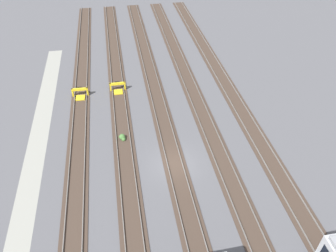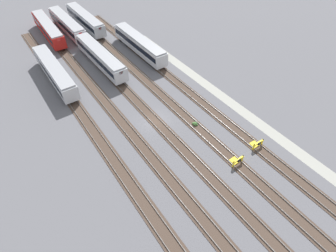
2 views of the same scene
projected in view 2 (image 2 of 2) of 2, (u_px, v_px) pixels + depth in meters
ground_plane at (155, 121)px, 43.31m from camera, size 400.00×400.00×0.00m
service_walkway at (216, 92)px, 48.83m from camera, size 54.00×2.00×0.01m
rail_track_nearest at (199, 100)px, 47.09m from camera, size 90.00×2.23×0.21m
rail_track_near_inner at (178, 110)px, 45.18m from camera, size 90.00×2.24×0.21m
rail_track_middle at (155, 120)px, 43.27m from camera, size 90.00×2.24×0.21m
rail_track_far_inner at (130, 132)px, 41.37m from camera, size 90.00×2.23×0.21m
rail_track_farthest at (103, 145)px, 39.46m from camera, size 90.00×2.23×0.21m
subway_car_front_row_leftmost at (67, 24)px, 64.77m from camera, size 18.04×3.11×3.70m
subway_car_front_row_left_inner at (139, 44)px, 57.53m from camera, size 18.00×2.87×3.70m
subway_car_front_row_centre at (55, 72)px, 49.88m from camera, size 18.01×2.87×3.70m
subway_car_front_row_right_inner at (100, 57)px, 53.74m from camera, size 18.05×3.14×3.70m
subway_car_front_row_rightmost at (48, 29)px, 62.87m from camera, size 18.07×3.28×3.70m
subway_car_back_row_leftmost at (85, 20)px, 66.67m from camera, size 18.03×3.06×3.70m
bumper_stop_nearest_track at (257, 144)px, 39.02m from camera, size 1.36×2.01×1.22m
bumper_stop_near_inner_track at (237, 161)px, 36.83m from camera, size 1.35×2.00×1.22m
weed_clump at (195, 124)px, 42.43m from camera, size 0.92×0.70×0.64m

